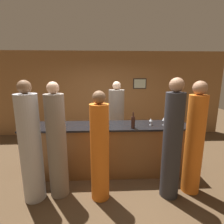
{
  "coord_description": "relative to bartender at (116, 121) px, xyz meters",
  "views": [
    {
      "loc": [
        -0.06,
        -3.44,
        2.07
      ],
      "look_at": [
        0.1,
        0.1,
        1.29
      ],
      "focal_mm": 28.0,
      "sensor_mm": 36.0,
      "label": 1
    }
  ],
  "objects": [
    {
      "name": "wine_glass_0",
      "position": [
        -1.09,
        -1.18,
        0.29
      ],
      "size": [
        0.08,
        0.08,
        0.15
      ],
      "color": "silver",
      "rests_on": "bar_counter"
    },
    {
      "name": "ice_bucket",
      "position": [
        -0.38,
        -0.9,
        0.26
      ],
      "size": [
        0.18,
        0.18,
        0.17
      ],
      "color": "#9E9993",
      "rests_on": "bar_counter"
    },
    {
      "name": "wine_glass_1",
      "position": [
        0.9,
        -0.98,
        0.3
      ],
      "size": [
        0.07,
        0.07,
        0.17
      ],
      "color": "silver",
      "rests_on": "bar_counter"
    },
    {
      "name": "guest_0",
      "position": [
        -1.5,
        -1.69,
        0.06
      ],
      "size": [
        0.34,
        0.34,
        1.98
      ],
      "color": "#B2B2B7",
      "rests_on": "ground_plane"
    },
    {
      "name": "guest_3",
      "position": [
        1.22,
        -1.62,
        0.06
      ],
      "size": [
        0.3,
        0.3,
        1.96
      ],
      "color": "orange",
      "rests_on": "ground_plane"
    },
    {
      "name": "wine_bottle_0",
      "position": [
        0.24,
        -1.16,
        0.29
      ],
      "size": [
        0.08,
        0.08,
        0.32
      ],
      "color": "black",
      "rests_on": "bar_counter"
    },
    {
      "name": "guest_1",
      "position": [
        -1.11,
        -1.6,
        0.05
      ],
      "size": [
        0.32,
        0.32,
        1.95
      ],
      "color": "gray",
      "rests_on": "ground_plane"
    },
    {
      "name": "guest_2",
      "position": [
        -0.39,
        -1.72,
        -0.01
      ],
      "size": [
        0.3,
        0.3,
        1.82
      ],
      "color": "orange",
      "rests_on": "ground_plane"
    },
    {
      "name": "bartender",
      "position": [
        0.0,
        0.0,
        0.0
      ],
      "size": [
        0.39,
        0.39,
        1.89
      ],
      "rotation": [
        0.0,
        0.0,
        3.14
      ],
      "color": "gray",
      "rests_on": "ground_plane"
    },
    {
      "name": "back_wall",
      "position": [
        -0.25,
        1.57,
        0.53
      ],
      "size": [
        8.0,
        0.08,
        2.8
      ],
      "color": "olive",
      "rests_on": "ground_plane"
    },
    {
      "name": "wine_glass_2",
      "position": [
        0.63,
        -0.97,
        0.28
      ],
      "size": [
        0.07,
        0.07,
        0.14
      ],
      "color": "silver",
      "rests_on": "bar_counter"
    },
    {
      "name": "bar_counter",
      "position": [
        -0.25,
        -0.92,
        -0.35
      ],
      "size": [
        3.36,
        0.71,
        1.04
      ],
      "color": "brown",
      "rests_on": "ground_plane"
    },
    {
      "name": "ground_plane",
      "position": [
        -0.25,
        -0.92,
        -0.87
      ],
      "size": [
        14.0,
        14.0,
        0.0
      ],
      "primitive_type": "plane",
      "color": "#4C3823"
    },
    {
      "name": "guest_4",
      "position": [
        0.79,
        -1.72,
        0.09
      ],
      "size": [
        0.31,
        0.31,
        2.02
      ],
      "color": "#2D2D33",
      "rests_on": "ground_plane"
    }
  ]
}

